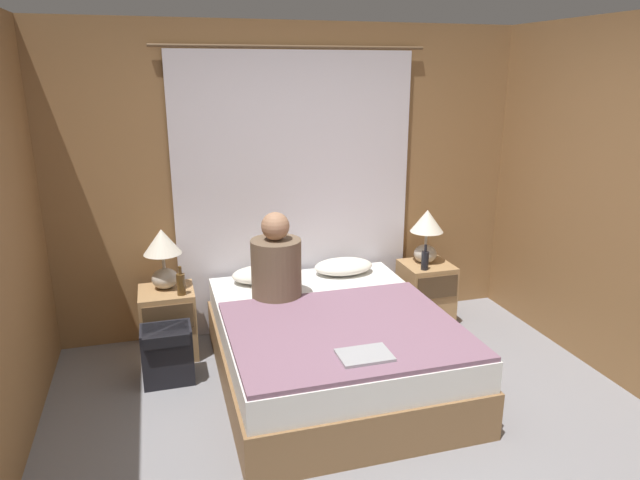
% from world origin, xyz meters
% --- Properties ---
extents(ground_plane, '(16.00, 16.00, 0.00)m').
position_xyz_m(ground_plane, '(0.00, 0.00, 0.00)').
color(ground_plane, gray).
extents(wall_back, '(3.97, 0.06, 2.50)m').
position_xyz_m(wall_back, '(0.00, 2.08, 1.25)').
color(wall_back, olive).
rests_on(wall_back, ground_plane).
extents(curtain_panel, '(2.16, 0.03, 2.32)m').
position_xyz_m(curtain_panel, '(0.00, 2.02, 1.15)').
color(curtain_panel, silver).
rests_on(curtain_panel, ground_plane).
extents(bed, '(1.54, 1.91, 0.52)m').
position_xyz_m(bed, '(0.00, 1.01, 0.25)').
color(bed, olive).
rests_on(bed, ground_plane).
extents(nightstand_left, '(0.41, 0.41, 0.53)m').
position_xyz_m(nightstand_left, '(-1.09, 1.73, 0.27)').
color(nightstand_left, '#A87F51').
rests_on(nightstand_left, ground_plane).
extents(nightstand_right, '(0.41, 0.41, 0.53)m').
position_xyz_m(nightstand_right, '(1.09, 1.73, 0.27)').
color(nightstand_right, '#A87F51').
rests_on(nightstand_right, ground_plane).
extents(lamp_left, '(0.28, 0.28, 0.47)m').
position_xyz_m(lamp_left, '(-1.09, 1.78, 0.82)').
color(lamp_left, '#B2A899').
rests_on(lamp_left, nightstand_left).
extents(lamp_right, '(0.28, 0.28, 0.47)m').
position_xyz_m(lamp_right, '(1.09, 1.78, 0.82)').
color(lamp_right, '#B2A899').
rests_on(lamp_right, nightstand_right).
extents(pillow_left, '(0.49, 0.32, 0.12)m').
position_xyz_m(pillow_left, '(-0.34, 1.76, 0.58)').
color(pillow_left, silver).
rests_on(pillow_left, bed).
extents(pillow_right, '(0.49, 0.32, 0.12)m').
position_xyz_m(pillow_right, '(0.34, 1.76, 0.58)').
color(pillow_right, silver).
rests_on(pillow_right, bed).
extents(blanket_on_bed, '(1.48, 1.26, 0.03)m').
position_xyz_m(blanket_on_bed, '(0.00, 0.72, 0.53)').
color(blanket_on_bed, slate).
rests_on(blanket_on_bed, bed).
extents(person_left_in_bed, '(0.37, 0.37, 0.65)m').
position_xyz_m(person_left_in_bed, '(-0.30, 1.39, 0.78)').
color(person_left_in_bed, brown).
rests_on(person_left_in_bed, bed).
extents(beer_bottle_on_left_stand, '(0.06, 0.06, 0.22)m').
position_xyz_m(beer_bottle_on_left_stand, '(-0.98, 1.61, 0.62)').
color(beer_bottle_on_left_stand, '#513819').
rests_on(beer_bottle_on_left_stand, nightstand_left).
extents(beer_bottle_on_right_stand, '(0.06, 0.06, 0.22)m').
position_xyz_m(beer_bottle_on_right_stand, '(1.00, 1.61, 0.62)').
color(beer_bottle_on_right_stand, black).
rests_on(beer_bottle_on_right_stand, nightstand_right).
extents(laptop_on_bed, '(0.31, 0.22, 0.02)m').
position_xyz_m(laptop_on_bed, '(-0.02, 0.31, 0.55)').
color(laptop_on_bed, '#9EA0A5').
rests_on(laptop_on_bed, blanket_on_bed).
extents(backpack_on_floor, '(0.35, 0.28, 0.41)m').
position_xyz_m(backpack_on_floor, '(-1.11, 1.32, 0.23)').
color(backpack_on_floor, black).
rests_on(backpack_on_floor, ground_plane).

